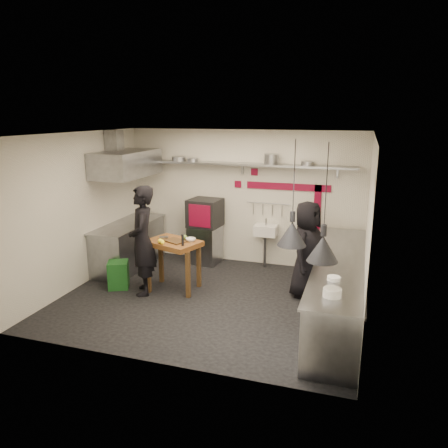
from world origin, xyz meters
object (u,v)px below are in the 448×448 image
(green_bin, at_px, (118,275))
(prep_table, at_px, (174,265))
(oven_stand, at_px, (205,245))
(combi_oven, at_px, (205,213))
(chef_left, at_px, (142,241))
(chef_right, at_px, (307,249))

(green_bin, relative_size, prep_table, 0.54)
(oven_stand, xyz_separation_m, green_bin, (-1.03, -1.80, -0.15))
(combi_oven, relative_size, green_bin, 1.27)
(oven_stand, height_order, combi_oven, combi_oven)
(prep_table, height_order, chef_left, chef_left)
(combi_oven, xyz_separation_m, prep_table, (-0.03, -1.57, -0.63))
(oven_stand, xyz_separation_m, combi_oven, (0.01, 0.01, 0.69))
(green_bin, relative_size, chef_right, 0.30)
(prep_table, height_order, chef_right, chef_right)
(green_bin, height_order, chef_right, chef_right)
(green_bin, relative_size, chef_left, 0.26)
(oven_stand, xyz_separation_m, prep_table, (-0.02, -1.56, 0.06))
(combi_oven, bearing_deg, chef_right, -20.20)
(combi_oven, distance_m, chef_left, 1.93)
(prep_table, bearing_deg, chef_left, -128.01)
(chef_left, distance_m, chef_right, 2.85)
(combi_oven, bearing_deg, green_bin, -113.67)
(green_bin, distance_m, prep_table, 1.05)
(oven_stand, height_order, chef_right, chef_right)
(green_bin, bearing_deg, combi_oven, 60.32)
(chef_right, bearing_deg, combi_oven, 77.45)
(green_bin, xyz_separation_m, prep_table, (1.01, 0.24, 0.21))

